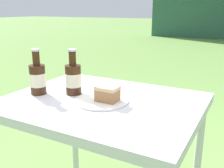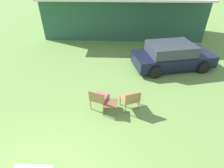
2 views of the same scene
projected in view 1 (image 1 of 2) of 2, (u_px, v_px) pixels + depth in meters
name	position (u px, v px, depth m)	size (l,w,h in m)	color
patio_table	(102.00, 116.00, 1.22)	(0.88, 0.70, 0.76)	silver
cake_on_plate	(104.00, 98.00, 1.16)	(0.24, 0.24, 0.08)	white
cola_bottle_near	(73.00, 78.00, 1.26)	(0.08, 0.08, 0.22)	#381E0F
cola_bottle_far	(38.00, 78.00, 1.26)	(0.08, 0.08, 0.22)	#381E0F
fork	(93.00, 101.00, 1.18)	(0.17, 0.03, 0.01)	silver
loose_bottle_cap	(109.00, 93.00, 1.28)	(0.03, 0.03, 0.01)	silver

